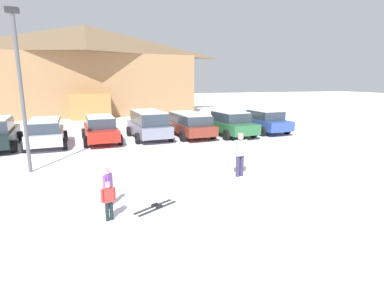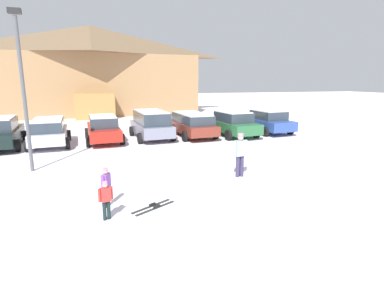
# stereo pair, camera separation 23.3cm
# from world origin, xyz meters

# --- Properties ---
(ground) EXTENTS (160.00, 160.00, 0.00)m
(ground) POSITION_xyz_m (0.00, 0.00, 0.00)
(ground) COLOR white
(ski_lodge) EXTENTS (22.39, 10.87, 9.31)m
(ski_lodge) POSITION_xyz_m (-3.28, 29.96, 4.72)
(ski_lodge) COLOR #9F774D
(ski_lodge) RESTS_ON ground
(parked_silver_wagon) EXTENTS (2.35, 4.28, 1.52)m
(parked_silver_wagon) POSITION_xyz_m (-5.41, 13.06, 0.83)
(parked_silver_wagon) COLOR silver
(parked_silver_wagon) RESTS_ON ground
(parked_red_sedan) EXTENTS (2.29, 4.77, 1.57)m
(parked_red_sedan) POSITION_xyz_m (-2.50, 13.46, 0.80)
(parked_red_sedan) COLOR #B12117
(parked_red_sedan) RESTS_ON ground
(parked_grey_wagon) EXTENTS (2.48, 4.51, 1.75)m
(parked_grey_wagon) POSITION_xyz_m (0.40, 13.52, 0.94)
(parked_grey_wagon) COLOR gray
(parked_grey_wagon) RESTS_ON ground
(parked_maroon_van) EXTENTS (2.49, 4.88, 1.54)m
(parked_maroon_van) POSITION_xyz_m (3.06, 13.51, 0.84)
(parked_maroon_van) COLOR maroon
(parked_maroon_van) RESTS_ON ground
(parked_green_coupe) EXTENTS (2.63, 4.73, 1.63)m
(parked_green_coupe) POSITION_xyz_m (5.67, 13.01, 0.83)
(parked_green_coupe) COLOR #2A683B
(parked_green_coupe) RESTS_ON ground
(parked_blue_hatchback) EXTENTS (2.51, 4.52, 1.59)m
(parked_blue_hatchback) POSITION_xyz_m (8.55, 13.48, 0.81)
(parked_blue_hatchback) COLOR #2D4995
(parked_blue_hatchback) RESTS_ON ground
(skier_child_in_purple_jacket) EXTENTS (0.28, 0.39, 1.16)m
(skier_child_in_purple_jacket) POSITION_xyz_m (-2.52, 3.48, 0.66)
(skier_child_in_purple_jacket) COLOR black
(skier_child_in_purple_jacket) RESTS_ON ground
(skier_adult_in_blue_parka) EXTENTS (0.61, 0.30, 1.67)m
(skier_adult_in_blue_parka) POSITION_xyz_m (2.37, 4.91, 0.94)
(skier_adult_in_blue_parka) COLOR #383052
(skier_adult_in_blue_parka) RESTS_ON ground
(skier_child_in_red_jacket) EXTENTS (0.37, 0.22, 1.05)m
(skier_child_in_red_jacket) POSITION_xyz_m (-2.55, 2.62, 0.59)
(skier_child_in_red_jacket) COLOR black
(skier_child_in_red_jacket) RESTS_ON ground
(pair_of_skis) EXTENTS (1.35, 0.94, 0.08)m
(pair_of_skis) POSITION_xyz_m (-1.24, 3.02, 0.02)
(pair_of_skis) COLOR #252825
(pair_of_skis) RESTS_ON ground
(lamp_post) EXTENTS (0.44, 0.24, 6.17)m
(lamp_post) POSITION_xyz_m (-5.35, 7.99, 3.44)
(lamp_post) COLOR #515459
(lamp_post) RESTS_ON ground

